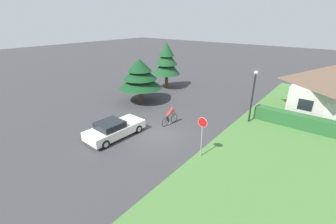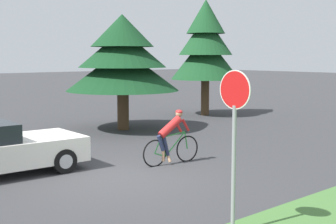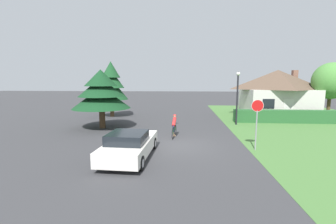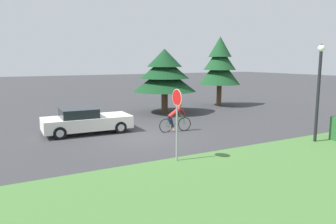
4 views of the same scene
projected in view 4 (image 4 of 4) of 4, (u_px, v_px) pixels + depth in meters
ground_plane at (143, 136)px, 16.30m from camera, size 140.00×140.00×0.00m
sedan_left_lane at (86, 121)px, 16.98m from camera, size 2.10×4.53×1.33m
cyclist at (175, 118)px, 17.35m from camera, size 0.44×1.84×1.50m
stop_sign at (177, 112)px, 12.08m from camera, size 0.64×0.07×2.72m
street_lamp at (319, 82)px, 14.87m from camera, size 0.32×0.32×4.50m
conifer_tall_near at (165, 73)px, 23.23m from camera, size 4.47×4.47×4.57m
conifer_tall_far at (220, 64)px, 26.84m from camera, size 3.39×3.39×5.68m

